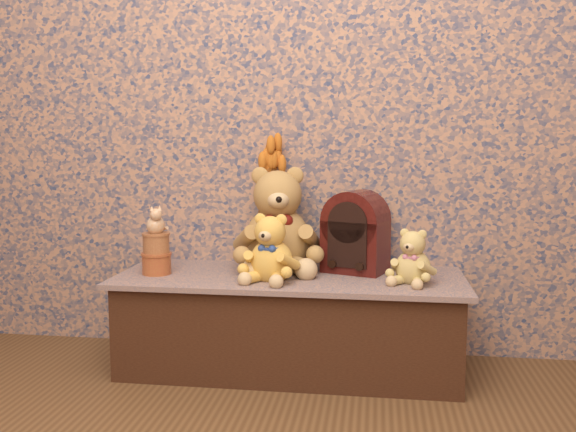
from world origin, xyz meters
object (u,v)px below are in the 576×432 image
object	(u,v)px
cat_figurine	(156,219)
teddy_medium	(271,244)
teddy_large	(277,215)
biscuit_tin_lower	(157,264)
ceramic_vase	(272,241)
teddy_small	(413,254)
cathedral_radio	(356,231)

from	to	relation	value
cat_figurine	teddy_medium	bearing A→B (deg)	-28.96
teddy_large	biscuit_tin_lower	bearing A→B (deg)	-172.34
teddy_large	cat_figurine	xyz separation A→B (m)	(-0.46, -0.16, -0.01)
teddy_medium	biscuit_tin_lower	xyz separation A→B (m)	(-0.47, 0.04, -0.10)
ceramic_vase	biscuit_tin_lower	world-z (taller)	ceramic_vase
teddy_medium	cat_figurine	size ratio (longest dim) A/B	2.38
teddy_medium	ceramic_vase	size ratio (longest dim) A/B	1.33
teddy_medium	teddy_small	size ratio (longest dim) A/B	1.26
teddy_small	cat_figurine	size ratio (longest dim) A/B	1.90
teddy_small	ceramic_vase	world-z (taller)	teddy_small
teddy_medium	cathedral_radio	bearing A→B (deg)	44.58
biscuit_tin_lower	teddy_large	bearing A→B (deg)	19.04
teddy_large	teddy_small	bearing A→B (deg)	-29.30
teddy_medium	cat_figurine	world-z (taller)	cat_figurine
ceramic_vase	cat_figurine	world-z (taller)	cat_figurine
teddy_small	biscuit_tin_lower	distance (m)	1.00
biscuit_tin_lower	cat_figurine	bearing A→B (deg)	0.00
teddy_large	cathedral_radio	bearing A→B (deg)	-11.41
cathedral_radio	biscuit_tin_lower	world-z (taller)	cathedral_radio
teddy_small	ceramic_vase	bearing A→B (deg)	178.93
teddy_large	ceramic_vase	xyz separation A→B (m)	(-0.04, 0.08, -0.12)
teddy_small	cathedral_radio	xyz separation A→B (m)	(-0.22, 0.17, 0.06)
teddy_medium	ceramic_vase	world-z (taller)	teddy_medium
teddy_medium	cathedral_radio	size ratio (longest dim) A/B	0.83
teddy_large	ceramic_vase	size ratio (longest dim) A/B	2.20
teddy_large	cat_figurine	world-z (taller)	teddy_large
ceramic_vase	biscuit_tin_lower	xyz separation A→B (m)	(-0.42, -0.24, -0.06)
teddy_small	teddy_medium	bearing A→B (deg)	-154.16
teddy_large	teddy_small	distance (m)	0.58
ceramic_vase	cat_figurine	xyz separation A→B (m)	(-0.42, -0.24, 0.12)
teddy_small	cathedral_radio	bearing A→B (deg)	164.70
teddy_small	biscuit_tin_lower	bearing A→B (deg)	-157.75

